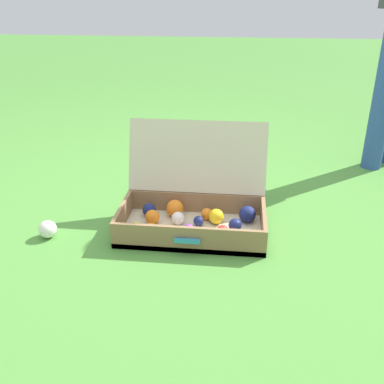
% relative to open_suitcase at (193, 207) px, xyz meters
% --- Properties ---
extents(ground_plane, '(16.00, 16.00, 0.00)m').
position_rel_open_suitcase_xyz_m(ground_plane, '(-0.08, -0.01, -0.10)').
color(ground_plane, '#4C8C38').
extents(open_suitcase, '(0.67, 0.50, 0.46)m').
position_rel_open_suitcase_xyz_m(open_suitcase, '(0.00, 0.00, 0.00)').
color(open_suitcase, beige).
rests_on(open_suitcase, ground).
extents(stray_ball_on_grass, '(0.08, 0.08, 0.08)m').
position_rel_open_suitcase_xyz_m(stray_ball_on_grass, '(-0.65, -0.18, -0.06)').
color(stray_ball_on_grass, white).
rests_on(stray_ball_on_grass, ground).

